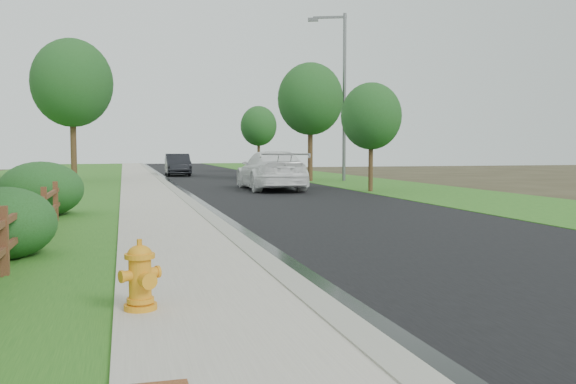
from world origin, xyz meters
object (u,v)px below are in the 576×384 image
object	(u,v)px
dark_car_mid	(268,165)
fire_hydrant	(140,277)
ranch_fence	(17,228)
streetlight	(341,87)
white_suv	(271,170)

from	to	relation	value
dark_car_mid	fire_hydrant	bearing A→B (deg)	76.47
ranch_fence	fire_hydrant	size ratio (longest dim) A/B	20.73
dark_car_mid	streetlight	size ratio (longest dim) A/B	0.51
streetlight	ranch_fence	bearing A→B (deg)	-121.23
ranch_fence	white_suv	size ratio (longest dim) A/B	2.68
white_suv	streetlight	xyz separation A→B (m)	(5.99, 6.72, 4.77)
ranch_fence	streetlight	xyz separation A→B (m)	(14.52, 23.95, 5.09)
ranch_fence	dark_car_mid	world-z (taller)	dark_car_mid
ranch_fence	white_suv	distance (m)	19.23
ranch_fence	streetlight	size ratio (longest dim) A/B	1.68
white_suv	dark_car_mid	distance (m)	10.60
dark_car_mid	streetlight	distance (m)	7.08
ranch_fence	white_suv	bearing A→B (deg)	63.66
fire_hydrant	dark_car_mid	xyz separation A→B (m)	(8.90, 31.49, 0.43)
dark_car_mid	white_suv	bearing A→B (deg)	79.89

